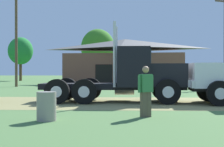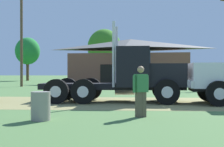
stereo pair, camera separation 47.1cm
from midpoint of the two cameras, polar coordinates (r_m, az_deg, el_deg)
ground_plane at (r=16.41m, az=13.65°, el=-4.85°), size 200.00×200.00×0.00m
dirt_track at (r=16.41m, az=13.65°, el=-4.84°), size 120.00×6.49×0.01m
truck_foreground_white at (r=16.46m, az=4.37°, el=-0.46°), size 7.09×2.81×3.78m
visitor_walking_mid at (r=11.13m, az=6.05°, el=-2.76°), size 0.51×0.42×1.66m
steel_barrel at (r=10.51m, az=-10.62°, el=-5.40°), size 0.59×0.59×0.88m
shed_building at (r=38.59m, az=3.47°, el=1.85°), size 14.07×8.11×5.13m
utility_pole_near at (r=34.15m, az=-14.56°, el=6.16°), size 1.17×2.00×9.35m
tree_left at (r=54.88m, az=-13.75°, el=3.65°), size 3.85×3.85×6.77m
tree_mid at (r=55.22m, az=-1.06°, el=4.36°), size 5.45×5.45×8.32m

